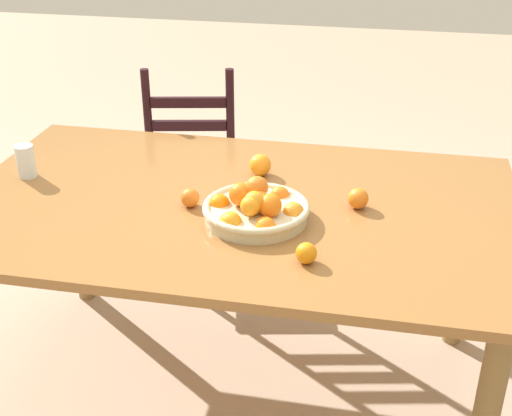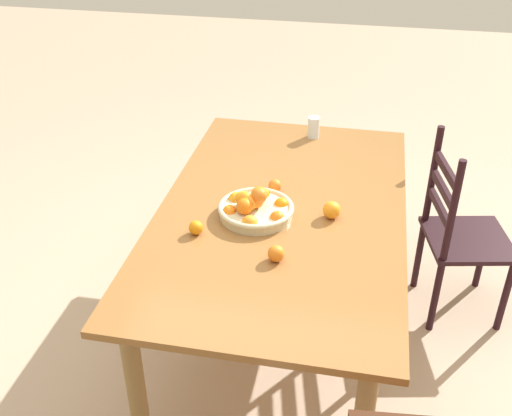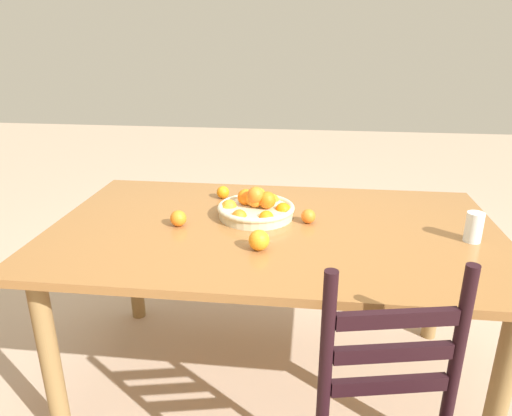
# 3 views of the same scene
# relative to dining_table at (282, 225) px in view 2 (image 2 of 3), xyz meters

# --- Properties ---
(ground_plane) EXTENTS (12.00, 12.00, 0.00)m
(ground_plane) POSITION_rel_dining_table_xyz_m (0.00, 0.00, -0.68)
(ground_plane) COLOR tan
(dining_table) EXTENTS (1.84, 1.09, 0.78)m
(dining_table) POSITION_rel_dining_table_xyz_m (0.00, 0.00, 0.00)
(dining_table) COLOR #926032
(dining_table) RESTS_ON ground
(chair_near_window) EXTENTS (0.49, 0.49, 0.99)m
(chair_near_window) POSITION_rel_dining_table_xyz_m (-0.40, 0.86, -0.22)
(chair_near_window) COLOR black
(chair_near_window) RESTS_ON ground
(fruit_bowl) EXTENTS (0.33, 0.33, 0.14)m
(fruit_bowl) POSITION_rel_dining_table_xyz_m (0.09, -0.11, 0.14)
(fruit_bowl) COLOR beige
(fruit_bowl) RESTS_ON dining_table
(orange_loose_0) EXTENTS (0.07, 0.07, 0.07)m
(orange_loose_0) POSITION_rel_dining_table_xyz_m (0.39, 0.04, 0.13)
(orange_loose_0) COLOR orange
(orange_loose_0) RESTS_ON dining_table
(orange_loose_1) EXTENTS (0.06, 0.06, 0.06)m
(orange_loose_1) POSITION_rel_dining_table_xyz_m (-0.14, -0.06, 0.12)
(orange_loose_1) COLOR orange
(orange_loose_1) RESTS_ON dining_table
(orange_loose_2) EXTENTS (0.08, 0.08, 0.08)m
(orange_loose_2) POSITION_rel_dining_table_xyz_m (0.04, 0.22, 0.13)
(orange_loose_2) COLOR orange
(orange_loose_2) RESTS_ON dining_table
(orange_loose_3) EXTENTS (0.06, 0.06, 0.06)m
(orange_loose_3) POSITION_rel_dining_table_xyz_m (0.27, -0.32, 0.12)
(orange_loose_3) COLOR orange
(orange_loose_3) RESTS_ON dining_table
(drinking_glass) EXTENTS (0.07, 0.07, 0.12)m
(drinking_glass) POSITION_rel_dining_table_xyz_m (-0.77, 0.05, 0.15)
(drinking_glass) COLOR silver
(drinking_glass) RESTS_ON dining_table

